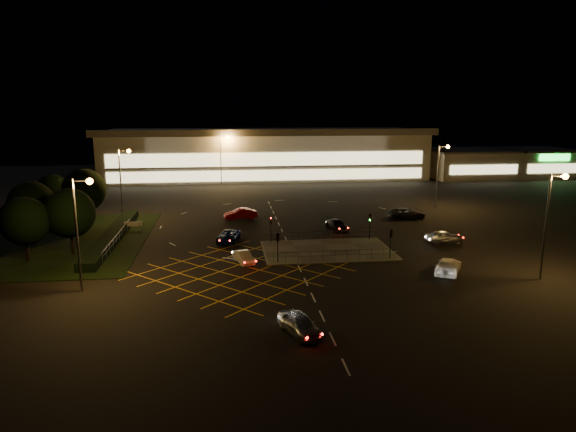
{
  "coord_description": "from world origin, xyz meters",
  "views": [
    {
      "loc": [
        -9.19,
        -56.71,
        16.01
      ],
      "look_at": [
        -1.23,
        7.83,
        2.0
      ],
      "focal_mm": 32.0,
      "sensor_mm": 36.0,
      "label": 1
    }
  ],
  "objects": [
    {
      "name": "car_east_grey",
      "position": [
        16.74,
        13.29,
        0.76
      ],
      "size": [
        5.5,
        2.6,
        1.52
      ],
      "primitive_type": "imported",
      "rotation": [
        0.0,
        0.0,
        1.59
      ],
      "color": "black",
      "rests_on": "ground"
    },
    {
      "name": "car_queue_white",
      "position": [
        -7.5,
        -5.34,
        0.61
      ],
      "size": [
        2.26,
        3.92,
        1.22
      ],
      "primitive_type": "imported",
      "rotation": [
        0.0,
        0.0,
        0.28
      ],
      "color": "beige",
      "rests_on": "ground"
    },
    {
      "name": "streetlight_se",
      "position": [
        20.44,
        -14.0,
        6.56
      ],
      "size": [
        1.78,
        0.56,
        10.03
      ],
      "color": "slate",
      "rests_on": "ground"
    },
    {
      "name": "signal_nw",
      "position": [
        -4.0,
        1.99,
        2.37
      ],
      "size": [
        0.28,
        0.3,
        3.15
      ],
      "color": "black",
      "rests_on": "pedestrian_island"
    },
    {
      "name": "hedge",
      "position": [
        -23.0,
        6.0,
        0.5
      ],
      "size": [
        2.0,
        26.0,
        1.0
      ],
      "primitive_type": "cube",
      "color": "black",
      "rests_on": "ground"
    },
    {
      "name": "tree_b",
      "position": [
        -32.0,
        6.0,
        4.64
      ],
      "size": [
        5.4,
        5.4,
        7.35
      ],
      "color": "black",
      "rests_on": "ground"
    },
    {
      "name": "car_right_silver",
      "position": [
        16.58,
        -0.2,
        0.74
      ],
      "size": [
        4.4,
        1.85,
        1.49
      ],
      "primitive_type": "imported",
      "rotation": [
        0.0,
        0.0,
        1.59
      ],
      "color": "#9C9DA2",
      "rests_on": "ground"
    },
    {
      "name": "streetlight_ne",
      "position": [
        24.44,
        20.0,
        6.56
      ],
      "size": [
        1.78,
        0.56,
        10.03
      ],
      "color": "slate",
      "rests_on": "ground"
    },
    {
      "name": "streetlight_sw",
      "position": [
        -21.56,
        -12.0,
        6.56
      ],
      "size": [
        1.78,
        0.56,
        10.03
      ],
      "color": "slate",
      "rests_on": "ground"
    },
    {
      "name": "tree_d",
      "position": [
        -34.0,
        20.0,
        4.02
      ],
      "size": [
        4.68,
        4.68,
        6.37
      ],
      "color": "black",
      "rests_on": "ground"
    },
    {
      "name": "supermarket",
      "position": [
        0.0,
        61.95,
        5.31
      ],
      "size": [
        72.0,
        26.5,
        10.5
      ],
      "color": "beige",
      "rests_on": "ground"
    },
    {
      "name": "pedestrian_island",
      "position": [
        2.0,
        -2.0,
        0.06
      ],
      "size": [
        14.0,
        9.0,
        0.12
      ],
      "primitive_type": "cube",
      "color": "#4C4944",
      "rests_on": "ground"
    },
    {
      "name": "car_far_dkgrey",
      "position": [
        5.23,
        7.63,
        0.66
      ],
      "size": [
        2.76,
        4.84,
        1.32
      ],
      "primitive_type": "imported",
      "rotation": [
        0.0,
        0.0,
        0.21
      ],
      "color": "black",
      "rests_on": "ground"
    },
    {
      "name": "signal_ne",
      "position": [
        8.0,
        1.99,
        2.37
      ],
      "size": [
        0.28,
        0.3,
        3.15
      ],
      "color": "black",
      "rests_on": "pedestrian_island"
    },
    {
      "name": "streetlight_far_left",
      "position": [
        -9.56,
        48.0,
        6.56
      ],
      "size": [
        1.78,
        0.56,
        10.03
      ],
      "color": "slate",
      "rests_on": "ground"
    },
    {
      "name": "retail_unit_a",
      "position": [
        46.0,
        53.97,
        3.21
      ],
      "size": [
        18.8,
        14.8,
        6.35
      ],
      "color": "beige",
      "rests_on": "ground"
    },
    {
      "name": "signal_se",
      "position": [
        8.0,
        -5.99,
        2.37
      ],
      "size": [
        0.28,
        0.3,
        3.15
      ],
      "rotation": [
        0.0,
        0.0,
        3.14
      ],
      "color": "black",
      "rests_on": "pedestrian_island"
    },
    {
      "name": "car_circ_red",
      "position": [
        -7.15,
        15.74,
        0.78
      ],
      "size": [
        4.95,
        2.56,
        1.55
      ],
      "primitive_type": "imported",
      "rotation": [
        0.0,
        0.0,
        4.92
      ],
      "color": "#980B0E",
      "rests_on": "ground"
    },
    {
      "name": "car_left_blue",
      "position": [
        -9.0,
        3.25,
        0.68
      ],
      "size": [
        3.26,
        5.26,
        1.36
      ],
      "primitive_type": "imported",
      "rotation": [
        0.0,
        0.0,
        6.06
      ],
      "color": "#0B1647",
      "rests_on": "ground"
    },
    {
      "name": "signal_sw",
      "position": [
        -4.0,
        -5.99,
        2.37
      ],
      "size": [
        0.28,
        0.3,
        3.15
      ],
      "rotation": [
        0.0,
        0.0,
        3.14
      ],
      "color": "black",
      "rests_on": "pedestrian_island"
    },
    {
      "name": "grass_verge",
      "position": [
        -28.0,
        6.0,
        0.04
      ],
      "size": [
        18.0,
        30.0,
        0.08
      ],
      "primitive_type": "cube",
      "color": "black",
      "rests_on": "ground"
    },
    {
      "name": "streetlight_nw",
      "position": [
        -23.56,
        18.0,
        6.56
      ],
      "size": [
        1.78,
        0.56,
        10.03
      ],
      "color": "slate",
      "rests_on": "ground"
    },
    {
      "name": "tree_c",
      "position": [
        -28.0,
        14.0,
        4.95
      ],
      "size": [
        5.76,
        5.76,
        7.84
      ],
      "color": "black",
      "rests_on": "ground"
    },
    {
      "name": "ground",
      "position": [
        0.0,
        0.0,
        0.0
      ],
      "size": [
        180.0,
        180.0,
        0.0
      ],
      "primitive_type": "plane",
      "color": "black",
      "rests_on": "ground"
    },
    {
      "name": "streetlight_far_right",
      "position": [
        30.44,
        50.0,
        6.56
      ],
      "size": [
        1.78,
        0.56,
        10.03
      ],
      "color": "slate",
      "rests_on": "ground"
    },
    {
      "name": "car_near_silver",
      "position": [
        -4.18,
        -22.9,
        0.75
      ],
      "size": [
        3.22,
        4.74,
        1.5
      ],
      "primitive_type": "imported",
      "rotation": [
        0.0,
        0.0,
        0.36
      ],
      "color": "#A6A9AD",
      "rests_on": "ground"
    },
    {
      "name": "tree_e",
      "position": [
        -26.0,
        0.0,
        4.64
      ],
      "size": [
        5.4,
        5.4,
        7.35
      ],
      "color": "black",
      "rests_on": "ground"
    },
    {
      "name": "tree_a",
      "position": [
        -30.0,
        -2.0,
        4.33
      ],
      "size": [
        5.04,
        5.04,
        6.86
      ],
      "color": "black",
      "rests_on": "ground"
    },
    {
      "name": "car_approach_white",
      "position": [
        12.12,
        -11.23,
        0.76
      ],
      "size": [
        4.48,
        5.56,
        1.51
      ],
      "primitive_type": "imported",
      "rotation": [
        0.0,
        0.0,
        2.6
      ],
      "color": "silver",
      "rests_on": "ground"
    },
    {
      "name": "retail_unit_b",
      "position": [
        62.0,
        53.96,
        3.22
      ],
      "size": [
        14.8,
        14.8,
        6.35
      ],
      "color": "beige",
      "rests_on": "ground"
    }
  ]
}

